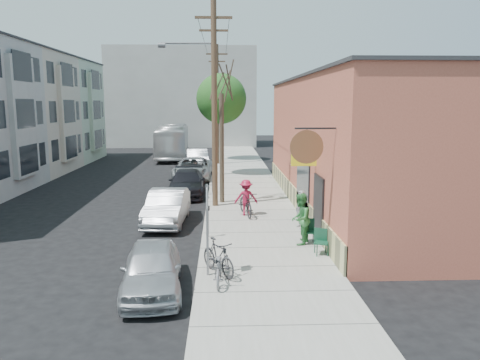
{
  "coord_description": "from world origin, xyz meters",
  "views": [
    {
      "loc": [
        2.79,
        -18.23,
        5.3
      ],
      "look_at": [
        3.7,
        4.85,
        1.5
      ],
      "focal_mm": 35.0,
      "sensor_mm": 36.0,
      "label": 1
    }
  ],
  "objects_px": {
    "tree_bare": "(222,149)",
    "patio_chair_b": "(322,242)",
    "bus": "(173,141)",
    "patron_grey": "(300,209)",
    "cyclist": "(246,197)",
    "tree_leafy_far": "(221,102)",
    "car_1": "(167,207)",
    "utility_pole_near": "(213,101)",
    "car_4": "(197,159)",
    "parked_bike_b": "(219,267)",
    "tree_leafy_mid": "(221,99)",
    "patio_chair_a": "(309,231)",
    "parked_bike_a": "(218,257)",
    "patron_green": "(300,219)",
    "car_3": "(193,169)",
    "parking_meter_near": "(208,216)",
    "parking_meter_far": "(212,179)",
    "car_0": "(152,269)",
    "sign_post": "(207,221)"
  },
  "relations": [
    {
      "from": "parking_meter_far",
      "to": "car_1",
      "type": "height_order",
      "value": "car_1"
    },
    {
      "from": "utility_pole_near",
      "to": "tree_leafy_mid",
      "type": "xyz_separation_m",
      "value": [
        0.41,
        10.6,
        0.2
      ]
    },
    {
      "from": "car_4",
      "to": "tree_leafy_mid",
      "type": "bearing_deg",
      "value": -70.44
    },
    {
      "from": "tree_bare",
      "to": "car_0",
      "type": "bearing_deg",
      "value": -99.89
    },
    {
      "from": "parking_meter_near",
      "to": "patio_chair_b",
      "type": "height_order",
      "value": "parking_meter_near"
    },
    {
      "from": "patio_chair_b",
      "to": "bus",
      "type": "relative_size",
      "value": 0.08
    },
    {
      "from": "tree_leafy_mid",
      "to": "cyclist",
      "type": "xyz_separation_m",
      "value": [
        1.11,
        -12.74,
        -4.62
      ]
    },
    {
      "from": "patron_green",
      "to": "patron_grey",
      "type": "bearing_deg",
      "value": -166.13
    },
    {
      "from": "parking_meter_near",
      "to": "car_4",
      "type": "distance_m",
      "value": 20.57
    },
    {
      "from": "tree_leafy_mid",
      "to": "utility_pole_near",
      "type": "bearing_deg",
      "value": -92.21
    },
    {
      "from": "car_1",
      "to": "utility_pole_near",
      "type": "bearing_deg",
      "value": 58.11
    },
    {
      "from": "car_0",
      "to": "tree_leafy_far",
      "type": "bearing_deg",
      "value": 80.57
    },
    {
      "from": "patron_grey",
      "to": "bus",
      "type": "bearing_deg",
      "value": 175.6
    },
    {
      "from": "patron_grey",
      "to": "parked_bike_b",
      "type": "distance_m",
      "value": 6.81
    },
    {
      "from": "patio_chair_b",
      "to": "patio_chair_a",
      "type": "bearing_deg",
      "value": 118.14
    },
    {
      "from": "patio_chair_b",
      "to": "car_3",
      "type": "bearing_deg",
      "value": 128.46
    },
    {
      "from": "parking_meter_near",
      "to": "cyclist",
      "type": "bearing_deg",
      "value": 64.96
    },
    {
      "from": "tree_leafy_far",
      "to": "patron_grey",
      "type": "bearing_deg",
      "value": -82.39
    },
    {
      "from": "patron_grey",
      "to": "cyclist",
      "type": "height_order",
      "value": "cyclist"
    },
    {
      "from": "car_3",
      "to": "parked_bike_b",
      "type": "bearing_deg",
      "value": -81.8
    },
    {
      "from": "car_1",
      "to": "car_4",
      "type": "height_order",
      "value": "car_4"
    },
    {
      "from": "tree_bare",
      "to": "parked_bike_b",
      "type": "relative_size",
      "value": 3.26
    },
    {
      "from": "parking_meter_far",
      "to": "tree_leafy_mid",
      "type": "xyz_separation_m",
      "value": [
        0.55,
        7.15,
        4.62
      ]
    },
    {
      "from": "utility_pole_near",
      "to": "parking_meter_near",
      "type": "bearing_deg",
      "value": -91.41
    },
    {
      "from": "tree_bare",
      "to": "parked_bike_a",
      "type": "relative_size",
      "value": 3.13
    },
    {
      "from": "utility_pole_near",
      "to": "sign_post",
      "type": "bearing_deg",
      "value": -90.24
    },
    {
      "from": "parked_bike_b",
      "to": "parking_meter_near",
      "type": "bearing_deg",
      "value": 97.47
    },
    {
      "from": "sign_post",
      "to": "car_4",
      "type": "relative_size",
      "value": 0.58
    },
    {
      "from": "cyclist",
      "to": "car_4",
      "type": "height_order",
      "value": "cyclist"
    },
    {
      "from": "parking_meter_near",
      "to": "patron_grey",
      "type": "height_order",
      "value": "patron_grey"
    },
    {
      "from": "cyclist",
      "to": "car_4",
      "type": "bearing_deg",
      "value": -80.86
    },
    {
      "from": "tree_leafy_far",
      "to": "car_1",
      "type": "height_order",
      "value": "tree_leafy_far"
    },
    {
      "from": "patron_grey",
      "to": "car_0",
      "type": "distance_m",
      "value": 8.13
    },
    {
      "from": "tree_bare",
      "to": "car_0",
      "type": "xyz_separation_m",
      "value": [
        -2.0,
        -11.48,
        -2.28
      ]
    },
    {
      "from": "bus",
      "to": "car_0",
      "type": "bearing_deg",
      "value": -87.82
    },
    {
      "from": "tree_bare",
      "to": "patio_chair_b",
      "type": "relative_size",
      "value": 6.41
    },
    {
      "from": "patron_green",
      "to": "parked_bike_a",
      "type": "xyz_separation_m",
      "value": [
        -3.01,
        -2.96,
        -0.41
      ]
    },
    {
      "from": "bus",
      "to": "car_3",
      "type": "bearing_deg",
      "value": -80.97
    },
    {
      "from": "parking_meter_near",
      "to": "patio_chair_a",
      "type": "height_order",
      "value": "parking_meter_near"
    },
    {
      "from": "car_0",
      "to": "parked_bike_b",
      "type": "bearing_deg",
      "value": 2.73
    },
    {
      "from": "patio_chair_b",
      "to": "bus",
      "type": "xyz_separation_m",
      "value": [
        -8.19,
        30.75,
        1.01
      ]
    },
    {
      "from": "parked_bike_a",
      "to": "bus",
      "type": "distance_m",
      "value": 32.8
    },
    {
      "from": "sign_post",
      "to": "car_4",
      "type": "distance_m",
      "value": 24.67
    },
    {
      "from": "cyclist",
      "to": "car_0",
      "type": "bearing_deg",
      "value": 68.65
    },
    {
      "from": "car_4",
      "to": "bus",
      "type": "height_order",
      "value": "bus"
    },
    {
      "from": "patron_green",
      "to": "car_4",
      "type": "xyz_separation_m",
      "value": [
        -4.87,
        21.56,
        -0.31
      ]
    },
    {
      "from": "parking_meter_far",
      "to": "patron_green",
      "type": "bearing_deg",
      "value": -71.42
    },
    {
      "from": "tree_leafy_far",
      "to": "parked_bike_b",
      "type": "distance_m",
      "value": 30.71
    },
    {
      "from": "parking_meter_near",
      "to": "patron_green",
      "type": "distance_m",
      "value": 3.58
    },
    {
      "from": "parking_meter_far",
      "to": "cyclist",
      "type": "bearing_deg",
      "value": -73.46
    }
  ]
}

